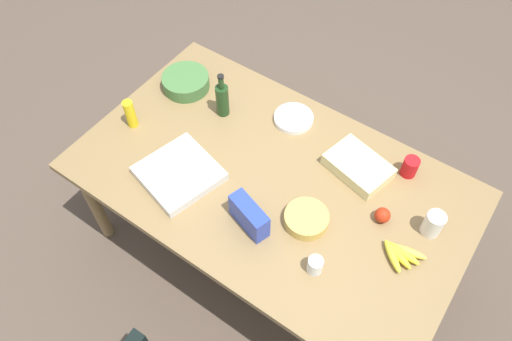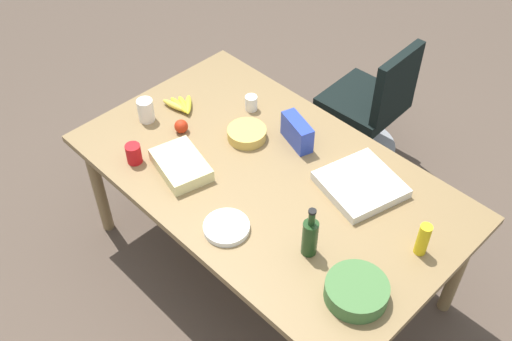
% 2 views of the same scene
% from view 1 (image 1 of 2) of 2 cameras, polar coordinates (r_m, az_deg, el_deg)
% --- Properties ---
extents(ground_plane, '(10.00, 10.00, 0.00)m').
position_cam_1_polar(ground_plane, '(3.16, 1.43, -8.92)').
color(ground_plane, brown).
extents(conference_table, '(2.01, 1.20, 0.77)m').
position_cam_1_polar(conference_table, '(2.56, 1.75, -1.80)').
color(conference_table, olive).
rests_on(conference_table, ground).
extents(sheet_cake, '(0.36, 0.29, 0.07)m').
position_cam_1_polar(sheet_cake, '(2.55, 11.86, 0.48)').
color(sheet_cake, beige).
rests_on(sheet_cake, conference_table).
extents(salad_bowl, '(0.28, 0.28, 0.08)m').
position_cam_1_polar(salad_bowl, '(2.93, -8.20, 10.21)').
color(salad_bowl, '#437039').
rests_on(salad_bowl, conference_table).
extents(paper_cup, '(0.08, 0.08, 0.09)m').
position_cam_1_polar(paper_cup, '(2.22, 6.91, -10.93)').
color(paper_cup, white).
rests_on(paper_cup, conference_table).
extents(pizza_box, '(0.44, 0.44, 0.05)m').
position_cam_1_polar(pizza_box, '(2.52, -8.96, -0.33)').
color(pizza_box, silver).
rests_on(pizza_box, conference_table).
extents(chip_bowl, '(0.27, 0.27, 0.06)m').
position_cam_1_polar(chip_bowl, '(2.35, 5.89, -5.64)').
color(chip_bowl, gold).
rests_on(chip_bowl, conference_table).
extents(apple_red, '(0.08, 0.08, 0.08)m').
position_cam_1_polar(apple_red, '(2.41, 14.56, -5.08)').
color(apple_red, '#B52A11').
rests_on(apple_red, conference_table).
extents(chip_bag_blue, '(0.23, 0.14, 0.15)m').
position_cam_1_polar(chip_bag_blue, '(2.29, -0.80, -5.32)').
color(chip_bag_blue, '#263DAD').
rests_on(chip_bag_blue, conference_table).
extents(wine_bottle, '(0.08, 0.08, 0.28)m').
position_cam_1_polar(wine_bottle, '(2.71, -3.95, 8.32)').
color(wine_bottle, '#1C3B19').
rests_on(wine_bottle, conference_table).
extents(banana_bunch, '(0.21, 0.17, 0.04)m').
position_cam_1_polar(banana_bunch, '(2.35, 16.52, -9.31)').
color(banana_bunch, yellow).
rests_on(banana_bunch, conference_table).
extents(mustard_bottle, '(0.06, 0.06, 0.18)m').
position_cam_1_polar(mustard_bottle, '(2.74, -14.47, 6.42)').
color(mustard_bottle, yellow).
rests_on(mustard_bottle, conference_table).
extents(mayo_jar, '(0.10, 0.10, 0.13)m').
position_cam_1_polar(mayo_jar, '(2.42, 19.98, -5.88)').
color(mayo_jar, white).
rests_on(mayo_jar, conference_table).
extents(paper_plate_stack, '(0.23, 0.23, 0.03)m').
position_cam_1_polar(paper_plate_stack, '(2.74, 4.41, 6.08)').
color(paper_plate_stack, white).
rests_on(paper_plate_stack, conference_table).
extents(red_solo_cup, '(0.09, 0.09, 0.11)m').
position_cam_1_polar(red_solo_cup, '(2.59, 17.54, 0.41)').
color(red_solo_cup, red).
rests_on(red_solo_cup, conference_table).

